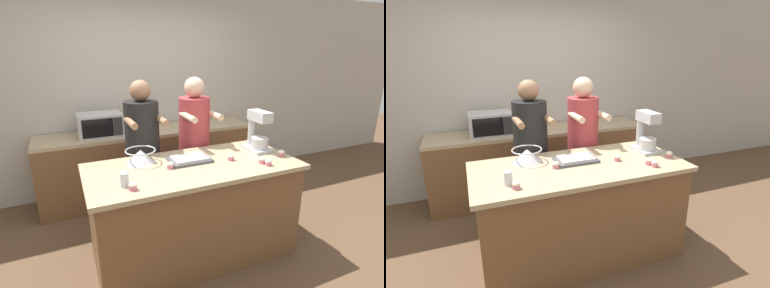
# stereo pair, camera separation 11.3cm
# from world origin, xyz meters

# --- Properties ---
(ground_plane) EXTENTS (16.00, 16.00, 0.00)m
(ground_plane) POSITION_xyz_m (0.00, 0.00, 0.00)
(ground_plane) COLOR brown
(back_wall) EXTENTS (10.00, 0.06, 2.70)m
(back_wall) POSITION_xyz_m (0.00, 1.77, 1.35)
(back_wall) COLOR #B2ADA3
(back_wall) RESTS_ON ground_plane
(island_counter) EXTENTS (1.90, 0.87, 0.93)m
(island_counter) POSITION_xyz_m (0.00, 0.00, 0.46)
(island_counter) COLOR brown
(island_counter) RESTS_ON ground_plane
(back_counter) EXTENTS (2.80, 0.60, 0.90)m
(back_counter) POSITION_xyz_m (0.00, 1.42, 0.45)
(back_counter) COLOR brown
(back_counter) RESTS_ON ground_plane
(person_left) EXTENTS (0.36, 0.52, 1.63)m
(person_left) POSITION_xyz_m (-0.30, 0.63, 0.85)
(person_left) COLOR #232328
(person_left) RESTS_ON ground_plane
(person_right) EXTENTS (0.35, 0.51, 1.63)m
(person_right) POSITION_xyz_m (0.29, 0.63, 0.86)
(person_right) COLOR #33384C
(person_right) RESTS_ON ground_plane
(stand_mixer) EXTENTS (0.20, 0.30, 0.41)m
(stand_mixer) POSITION_xyz_m (0.76, 0.11, 1.10)
(stand_mixer) COLOR #B2B7BC
(stand_mixer) RESTS_ON island_counter
(mixing_bowl) EXTENTS (0.28, 0.28, 0.12)m
(mixing_bowl) POSITION_xyz_m (-0.42, 0.24, 0.99)
(mixing_bowl) COLOR #BCBCC1
(mixing_bowl) RESTS_ON island_counter
(baking_tray) EXTENTS (0.38, 0.26, 0.04)m
(baking_tray) POSITION_xyz_m (-0.00, 0.10, 0.94)
(baking_tray) COLOR #4C4C51
(baking_tray) RESTS_ON island_counter
(microwave_oven) EXTENTS (0.52, 0.37, 0.27)m
(microwave_oven) POSITION_xyz_m (-0.62, 1.42, 1.03)
(microwave_oven) COLOR #B7B7BC
(microwave_oven) RESTS_ON back_counter
(drinking_glass) EXTENTS (0.07, 0.07, 0.11)m
(drinking_glass) POSITION_xyz_m (-0.66, -0.19, 0.98)
(drinking_glass) COLOR silver
(drinking_glass) RESTS_ON island_counter
(cupcake_0) EXTENTS (0.06, 0.06, 0.06)m
(cupcake_0) POSITION_xyz_m (0.80, 0.31, 0.95)
(cupcake_0) COLOR #D17084
(cupcake_0) RESTS_ON island_counter
(cupcake_1) EXTENTS (0.06, 0.06, 0.06)m
(cupcake_1) POSITION_xyz_m (0.86, -0.13, 0.95)
(cupcake_1) COLOR #D17084
(cupcake_1) RESTS_ON island_counter
(cupcake_2) EXTENTS (0.06, 0.06, 0.06)m
(cupcake_2) POSITION_xyz_m (-0.23, -0.00, 0.95)
(cupcake_2) COLOR #D17084
(cupcake_2) RESTS_ON island_counter
(cupcake_3) EXTENTS (0.06, 0.06, 0.06)m
(cupcake_3) POSITION_xyz_m (0.57, -0.22, 0.95)
(cupcake_3) COLOR #D17084
(cupcake_3) RESTS_ON island_counter
(cupcake_4) EXTENTS (0.06, 0.06, 0.06)m
(cupcake_4) POSITION_xyz_m (0.59, -0.29, 0.95)
(cupcake_4) COLOR #D17084
(cupcake_4) RESTS_ON island_counter
(cupcake_5) EXTENTS (0.06, 0.06, 0.06)m
(cupcake_5) POSITION_xyz_m (0.36, -0.04, 0.95)
(cupcake_5) COLOR #D17084
(cupcake_5) RESTS_ON island_counter
(cupcake_6) EXTENTS (0.06, 0.06, 0.06)m
(cupcake_6) POSITION_xyz_m (-0.62, -0.28, 0.95)
(cupcake_6) COLOR #D17084
(cupcake_6) RESTS_ON island_counter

